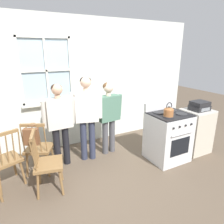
{
  "coord_description": "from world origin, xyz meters",
  "views": [
    {
      "loc": [
        -1.02,
        -2.68,
        2.04
      ],
      "look_at": [
        0.54,
        0.27,
        1.0
      ],
      "focal_mm": 32.0,
      "sensor_mm": 36.0,
      "label": 1
    }
  ],
  "objects_px": {
    "person_teen_center": "(87,111)",
    "handbag": "(31,136)",
    "chair_by_window": "(39,149)",
    "kettle": "(169,111)",
    "chair_near_wall": "(47,164)",
    "chair_center_cluster": "(6,161)",
    "stereo": "(200,106)",
    "potted_plant": "(58,98)",
    "person_adult_right": "(109,112)",
    "stove": "(168,136)",
    "side_counter": "(195,131)",
    "person_elderly_left": "(59,118)"
  },
  "relations": [
    {
      "from": "stove",
      "to": "handbag",
      "type": "height_order",
      "value": "stove"
    },
    {
      "from": "chair_center_cluster",
      "to": "person_teen_center",
      "type": "height_order",
      "value": "person_teen_center"
    },
    {
      "from": "chair_near_wall",
      "to": "person_adult_right",
      "type": "relative_size",
      "value": 0.65
    },
    {
      "from": "side_counter",
      "to": "person_teen_center",
      "type": "bearing_deg",
      "value": 160.67
    },
    {
      "from": "chair_near_wall",
      "to": "person_elderly_left",
      "type": "height_order",
      "value": "person_elderly_left"
    },
    {
      "from": "stereo",
      "to": "potted_plant",
      "type": "bearing_deg",
      "value": 149.15
    },
    {
      "from": "stove",
      "to": "kettle",
      "type": "xyz_separation_m",
      "value": [
        -0.16,
        -0.13,
        0.55
      ]
    },
    {
      "from": "chair_near_wall",
      "to": "stove",
      "type": "relative_size",
      "value": 0.87
    },
    {
      "from": "chair_near_wall",
      "to": "person_elderly_left",
      "type": "xyz_separation_m",
      "value": [
        0.36,
        0.6,
        0.47
      ]
    },
    {
      "from": "person_elderly_left",
      "to": "stove",
      "type": "height_order",
      "value": "person_elderly_left"
    },
    {
      "from": "person_adult_right",
      "to": "handbag",
      "type": "distance_m",
      "value": 1.5
    },
    {
      "from": "person_teen_center",
      "to": "stereo",
      "type": "bearing_deg",
      "value": -3.72
    },
    {
      "from": "stove",
      "to": "potted_plant",
      "type": "bearing_deg",
      "value": 140.51
    },
    {
      "from": "stove",
      "to": "side_counter",
      "type": "xyz_separation_m",
      "value": [
        0.73,
        -0.03,
        -0.02
      ]
    },
    {
      "from": "chair_center_cluster",
      "to": "chair_by_window",
      "type": "bearing_deg",
      "value": 177.95
    },
    {
      "from": "person_adult_right",
      "to": "side_counter",
      "type": "bearing_deg",
      "value": -32.74
    },
    {
      "from": "chair_center_cluster",
      "to": "potted_plant",
      "type": "bearing_deg",
      "value": -159.86
    },
    {
      "from": "person_teen_center",
      "to": "handbag",
      "type": "height_order",
      "value": "person_teen_center"
    },
    {
      "from": "stove",
      "to": "kettle",
      "type": "bearing_deg",
      "value": -140.05
    },
    {
      "from": "person_elderly_left",
      "to": "person_adult_right",
      "type": "height_order",
      "value": "person_elderly_left"
    },
    {
      "from": "chair_by_window",
      "to": "kettle",
      "type": "bearing_deg",
      "value": -174.88
    },
    {
      "from": "chair_near_wall",
      "to": "person_teen_center",
      "type": "distance_m",
      "value": 1.17
    },
    {
      "from": "chair_near_wall",
      "to": "potted_plant",
      "type": "distance_m",
      "value": 1.53
    },
    {
      "from": "kettle",
      "to": "handbag",
      "type": "distance_m",
      "value": 2.29
    },
    {
      "from": "handbag",
      "to": "stereo",
      "type": "distance_m",
      "value": 3.13
    },
    {
      "from": "chair_near_wall",
      "to": "person_teen_center",
      "type": "bearing_deg",
      "value": -43.52
    },
    {
      "from": "person_elderly_left",
      "to": "potted_plant",
      "type": "xyz_separation_m",
      "value": [
        0.15,
        0.67,
        0.19
      ]
    },
    {
      "from": "chair_by_window",
      "to": "person_adult_right",
      "type": "relative_size",
      "value": 0.65
    },
    {
      "from": "stereo",
      "to": "kettle",
      "type": "bearing_deg",
      "value": -174.66
    },
    {
      "from": "chair_center_cluster",
      "to": "person_adult_right",
      "type": "relative_size",
      "value": 0.65
    },
    {
      "from": "person_teen_center",
      "to": "person_adult_right",
      "type": "distance_m",
      "value": 0.48
    },
    {
      "from": "person_elderly_left",
      "to": "person_adult_right",
      "type": "bearing_deg",
      "value": -0.59
    },
    {
      "from": "stove",
      "to": "potted_plant",
      "type": "xyz_separation_m",
      "value": [
        -1.7,
        1.4,
        0.63
      ]
    },
    {
      "from": "handbag",
      "to": "side_counter",
      "type": "bearing_deg",
      "value": -9.12
    },
    {
      "from": "handbag",
      "to": "person_teen_center",
      "type": "bearing_deg",
      "value": 13.22
    },
    {
      "from": "chair_near_wall",
      "to": "stove",
      "type": "bearing_deg",
      "value": -80.57
    },
    {
      "from": "chair_center_cluster",
      "to": "stereo",
      "type": "distance_m",
      "value": 3.56
    },
    {
      "from": "chair_center_cluster",
      "to": "kettle",
      "type": "distance_m",
      "value": 2.74
    },
    {
      "from": "chair_center_cluster",
      "to": "chair_near_wall",
      "type": "bearing_deg",
      "value": 124.11
    },
    {
      "from": "kettle",
      "to": "person_adult_right",
      "type": "bearing_deg",
      "value": 129.4
    },
    {
      "from": "person_teen_center",
      "to": "potted_plant",
      "type": "relative_size",
      "value": 5.98
    },
    {
      "from": "person_teen_center",
      "to": "potted_plant",
      "type": "height_order",
      "value": "person_teen_center"
    },
    {
      "from": "chair_center_cluster",
      "to": "person_elderly_left",
      "type": "distance_m",
      "value": 1.04
    },
    {
      "from": "chair_center_cluster",
      "to": "stove",
      "type": "distance_m",
      "value": 2.8
    },
    {
      "from": "kettle",
      "to": "handbag",
      "type": "xyz_separation_m",
      "value": [
        -2.19,
        0.6,
        -0.25
      ]
    },
    {
      "from": "person_elderly_left",
      "to": "handbag",
      "type": "xyz_separation_m",
      "value": [
        -0.5,
        -0.26,
        -0.13
      ]
    },
    {
      "from": "chair_by_window",
      "to": "person_teen_center",
      "type": "xyz_separation_m",
      "value": [
        0.9,
        0.02,
        0.53
      ]
    },
    {
      "from": "chair_near_wall",
      "to": "handbag",
      "type": "xyz_separation_m",
      "value": [
        -0.14,
        0.34,
        0.34
      ]
    },
    {
      "from": "chair_by_window",
      "to": "potted_plant",
      "type": "height_order",
      "value": "potted_plant"
    },
    {
      "from": "chair_by_window",
      "to": "kettle",
      "type": "distance_m",
      "value": 2.32
    }
  ]
}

